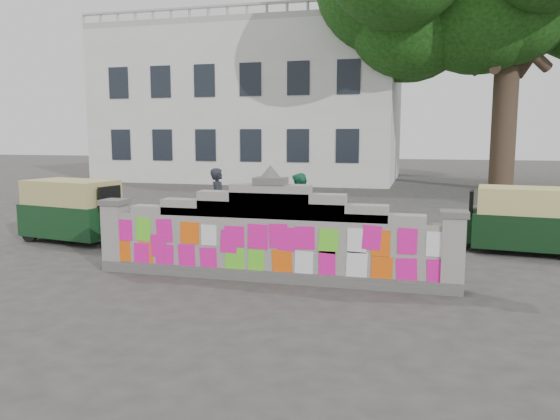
% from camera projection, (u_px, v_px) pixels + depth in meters
% --- Properties ---
extents(ground, '(100.00, 100.00, 0.00)m').
position_uv_depth(ground, '(271.00, 280.00, 9.54)').
color(ground, '#383533').
rests_on(ground, ground).
extents(parapet_wall, '(6.48, 0.44, 2.01)m').
position_uv_depth(parapet_wall, '(270.00, 238.00, 9.43)').
color(parapet_wall, '#4C4C49').
rests_on(parapet_wall, ground).
extents(building, '(16.00, 10.00, 8.90)m').
position_uv_depth(building, '(257.00, 109.00, 31.82)').
color(building, silver).
rests_on(building, ground).
extents(cyclist_bike, '(1.80, 1.08, 0.90)m').
position_uv_depth(cyclist_bike, '(219.00, 225.00, 12.58)').
color(cyclist_bike, black).
rests_on(cyclist_bike, ground).
extents(cyclist_rider, '(0.51, 0.64, 1.52)m').
position_uv_depth(cyclist_rider, '(219.00, 212.00, 12.53)').
color(cyclist_rider, black).
rests_on(cyclist_rider, ground).
extents(pedestrian, '(0.65, 0.82, 1.62)m').
position_uv_depth(pedestrian, '(299.00, 207.00, 13.02)').
color(pedestrian, '#227C54').
rests_on(pedestrian, ground).
extents(rickshaw_left, '(2.71, 1.61, 1.46)m').
position_uv_depth(rickshaw_left, '(74.00, 210.00, 12.91)').
color(rickshaw_left, '#113418').
rests_on(rickshaw_left, ground).
extents(rickshaw_right, '(2.60, 1.41, 1.41)m').
position_uv_depth(rickshaw_right, '(524.00, 219.00, 11.65)').
color(rickshaw_right, black).
rests_on(rickshaw_right, ground).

